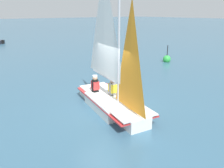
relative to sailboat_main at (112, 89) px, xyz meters
name	(u,v)px	position (x,y,z in m)	size (l,w,h in m)	color
ground_plane	(112,108)	(-0.04, 0.01, -0.83)	(260.00, 260.00, 0.00)	#38607A
sailboat_main	(112,89)	(0.00, 0.00, 0.00)	(4.32, 2.25, 5.60)	white
sailor_helm	(113,90)	(0.27, -0.28, -0.20)	(0.38, 0.35, 1.16)	black
sailor_crew	(95,87)	(1.03, 0.08, -0.20)	(0.38, 0.35, 1.16)	black
buoy_marker	(167,59)	(4.05, -8.77, -0.61)	(0.60, 0.60, 1.39)	green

